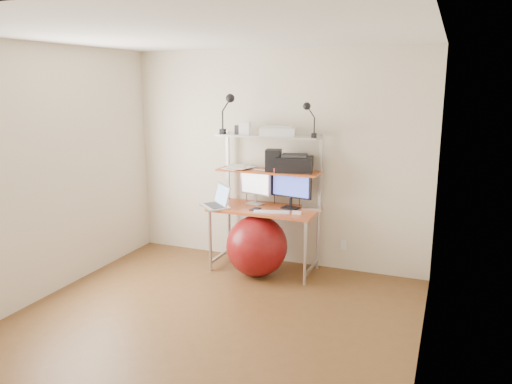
% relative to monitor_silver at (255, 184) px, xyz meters
% --- Properties ---
extents(room, '(3.60, 3.60, 3.60)m').
position_rel_monitor_silver_xyz_m(room, '(0.16, -1.57, 0.27)').
color(room, brown).
rests_on(room, ground).
extents(computer_desk, '(1.20, 0.60, 1.57)m').
position_rel_monitor_silver_xyz_m(computer_desk, '(0.16, -0.06, -0.02)').
color(computer_desk, '#C85427').
rests_on(computer_desk, ground).
extents(desktop, '(1.20, 0.60, 0.00)m').
position_rel_monitor_silver_xyz_m(desktop, '(0.16, -0.13, -0.24)').
color(desktop, '#C85427').
rests_on(desktop, computer_desk).
extents(mid_shelf, '(1.18, 0.34, 0.00)m').
position_rel_monitor_silver_xyz_m(mid_shelf, '(0.16, 0.00, 0.17)').
color(mid_shelf, '#C85427').
rests_on(mid_shelf, computer_desk).
extents(top_shelf, '(1.18, 0.34, 0.00)m').
position_rel_monitor_silver_xyz_m(top_shelf, '(0.16, 0.00, 0.57)').
color(top_shelf, '#B0B0B5').
rests_on(top_shelf, computer_desk).
extents(floor, '(3.60, 3.60, 0.00)m').
position_rel_monitor_silver_xyz_m(floor, '(0.16, -1.57, -0.98)').
color(floor, brown).
rests_on(floor, ground).
extents(wall_outlet, '(0.08, 0.01, 0.12)m').
position_rel_monitor_silver_xyz_m(wall_outlet, '(1.01, 0.22, -0.68)').
color(wall_outlet, silver).
rests_on(wall_outlet, room).
extents(monitor_silver, '(0.40, 0.18, 0.45)m').
position_rel_monitor_silver_xyz_m(monitor_silver, '(0.00, 0.00, 0.00)').
color(monitor_silver, silver).
rests_on(monitor_silver, desktop).
extents(monitor_black, '(0.50, 0.17, 0.50)m').
position_rel_monitor_silver_xyz_m(monitor_black, '(0.44, -0.03, 0.01)').
color(monitor_black, black).
rests_on(monitor_black, desktop).
extents(laptop, '(0.46, 0.46, 0.32)m').
position_rel_monitor_silver_xyz_m(laptop, '(-0.35, -0.27, -0.18)').
color(laptop, silver).
rests_on(laptop, desktop).
extents(keyboard, '(0.41, 0.21, 0.01)m').
position_rel_monitor_silver_xyz_m(keyboard, '(0.31, -0.29, -0.23)').
color(keyboard, silver).
rests_on(keyboard, desktop).
extents(mouse, '(0.11, 0.07, 0.03)m').
position_rel_monitor_silver_xyz_m(mouse, '(0.58, -0.24, -0.22)').
color(mouse, silver).
rests_on(mouse, desktop).
extents(mac_mini, '(0.26, 0.26, 0.04)m').
position_rel_monitor_silver_xyz_m(mac_mini, '(0.68, -0.01, -0.22)').
color(mac_mini, silver).
rests_on(mac_mini, desktop).
extents(phone, '(0.10, 0.15, 0.01)m').
position_rel_monitor_silver_xyz_m(phone, '(0.09, -0.24, -0.23)').
color(phone, black).
rests_on(phone, desktop).
extents(printer, '(0.45, 0.36, 0.19)m').
position_rel_monitor_silver_xyz_m(printer, '(0.46, 0.02, 0.26)').
color(printer, black).
rests_on(printer, mid_shelf).
extents(nas_cube, '(0.19, 0.19, 0.24)m').
position_rel_monitor_silver_xyz_m(nas_cube, '(0.23, -0.02, 0.30)').
color(nas_cube, black).
rests_on(nas_cube, mid_shelf).
extents(red_box, '(0.18, 0.13, 0.05)m').
position_rel_monitor_silver_xyz_m(red_box, '(0.27, -0.05, 0.20)').
color(red_box, red).
rests_on(red_box, mid_shelf).
extents(scanner, '(0.43, 0.33, 0.10)m').
position_rel_monitor_silver_xyz_m(scanner, '(0.28, -0.02, 0.62)').
color(scanner, silver).
rests_on(scanner, top_shelf).
extents(box_white, '(0.13, 0.11, 0.14)m').
position_rel_monitor_silver_xyz_m(box_white, '(-0.11, -0.03, 0.64)').
color(box_white, silver).
rests_on(box_white, top_shelf).
extents(box_grey, '(0.12, 0.12, 0.09)m').
position_rel_monitor_silver_xyz_m(box_grey, '(-0.21, 0.02, 0.62)').
color(box_grey, '#2C2C2F').
rests_on(box_grey, top_shelf).
extents(clip_lamp_left, '(0.18, 0.10, 0.45)m').
position_rel_monitor_silver_xyz_m(clip_lamp_left, '(-0.29, -0.08, 0.90)').
color(clip_lamp_left, black).
rests_on(clip_lamp_left, top_shelf).
extents(clip_lamp_right, '(0.15, 0.08, 0.37)m').
position_rel_monitor_silver_xyz_m(clip_lamp_right, '(0.64, -0.08, 0.84)').
color(clip_lamp_right, black).
rests_on(clip_lamp_right, top_shelf).
extents(exercise_ball, '(0.68, 0.68, 0.68)m').
position_rel_monitor_silver_xyz_m(exercise_ball, '(0.14, -0.30, -0.63)').
color(exercise_ball, maroon).
rests_on(exercise_ball, floor).
extents(paper_stack, '(0.36, 0.40, 0.02)m').
position_rel_monitor_silver_xyz_m(paper_stack, '(-0.22, 0.00, 0.19)').
color(paper_stack, white).
rests_on(paper_stack, mid_shelf).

